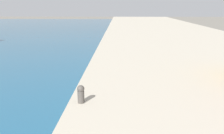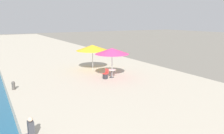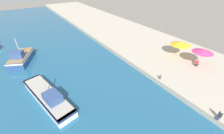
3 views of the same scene
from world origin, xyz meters
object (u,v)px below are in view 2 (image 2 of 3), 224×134
object	(u,v)px
cafe_umbrella_white	(92,48)
mooring_bollard	(13,85)
person_at_quay	(30,129)
cafe_table	(112,72)
cafe_umbrella_pink	(112,51)
cafe_chair_left	(105,75)

from	to	relation	value
cafe_umbrella_white	mooring_bollard	distance (m)	8.94
cafe_umbrella_white	mooring_bollard	size ratio (longest dim) A/B	5.19
cafe_umbrella_white	person_at_quay	bearing A→B (deg)	-126.91
cafe_umbrella_white	person_at_quay	size ratio (longest dim) A/B	3.45
cafe_umbrella_white	cafe_table	world-z (taller)	cafe_umbrella_white
person_at_quay	mooring_bollard	size ratio (longest dim) A/B	1.50
cafe_umbrella_pink	cafe_umbrella_white	size ratio (longest dim) A/B	0.91
cafe_umbrella_pink	person_at_quay	size ratio (longest dim) A/B	3.13
cafe_umbrella_pink	mooring_bollard	bearing A→B (deg)	175.19
cafe_chair_left	cafe_umbrella_pink	bearing A→B (deg)	-97.23
cafe_umbrella_white	cafe_table	xyz separation A→B (m)	(0.14, -3.75, -1.83)
cafe_umbrella_white	person_at_quay	distance (m)	13.94
person_at_quay	mooring_bollard	distance (m)	7.90
mooring_bollard	person_at_quay	bearing A→B (deg)	-91.22
cafe_umbrella_pink	person_at_quay	xyz separation A→B (m)	(-8.42, -7.20, -2.03)
person_at_quay	cafe_umbrella_pink	bearing A→B (deg)	40.51
cafe_umbrella_pink	mooring_bollard	distance (m)	8.55
cafe_chair_left	person_at_quay	world-z (taller)	person_at_quay
cafe_table	mooring_bollard	bearing A→B (deg)	175.82
cafe_umbrella_white	person_at_quay	xyz separation A→B (m)	(-8.29, -11.04, -1.93)
cafe_umbrella_white	cafe_chair_left	size ratio (longest dim) A/B	3.73
cafe_umbrella_pink	cafe_table	bearing A→B (deg)	86.28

